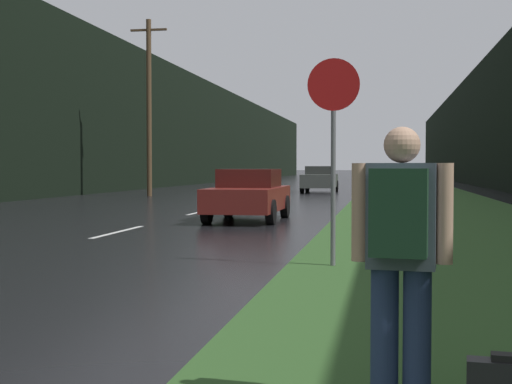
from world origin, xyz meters
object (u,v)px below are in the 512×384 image
hitchhiker_with_backpack (401,250)px  car_passing_near (248,195)px  car_passing_far (320,179)px  stop_sign (333,137)px

hitchhiker_with_backpack → car_passing_near: size_ratio=0.41×
car_passing_near → car_passing_far: 20.86m
car_passing_near → car_passing_far: car_passing_far is taller
stop_sign → hitchhiker_with_backpack: bearing=-82.3°
car_passing_near → stop_sign: bearing=108.7°
hitchhiker_with_backpack → car_passing_far: hitchhiker_with_backpack is taller
stop_sign → car_passing_far: (-2.83, 29.21, -1.11)m
hitchhiker_with_backpack → car_passing_far: (-3.64, 35.20, -0.21)m
hitchhiker_with_backpack → car_passing_far: size_ratio=0.39×
car_passing_near → hitchhiker_with_backpack: bearing=104.3°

